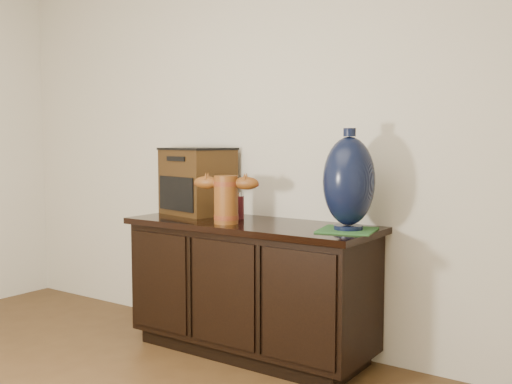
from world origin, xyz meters
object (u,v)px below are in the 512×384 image
Objects in this scene: sideboard at (250,286)px; terracotta_vessel at (226,197)px; tv_radio at (198,181)px; spray_can at (239,206)px; lamp_base at (349,182)px.

sideboard is 0.54m from terracotta_vessel.
terracotta_vessel is at bearing -120.73° from sideboard.
tv_radio reaches higher than spray_can.
tv_radio is (-0.41, 0.24, 0.06)m from terracotta_vessel.
lamp_base reaches higher than spray_can.
terracotta_vessel is 0.79× the size of tv_radio.
lamp_base reaches higher than terracotta_vessel.
terracotta_vessel is 0.70m from lamp_base.
sideboard is at bearing -0.98° from tv_radio.
lamp_base is at bearing -8.19° from terracotta_vessel.
sideboard is 2.85× the size of lamp_base.
lamp_base is at bearing 7.29° from tv_radio.
terracotta_vessel reaches higher than sideboard.
spray_can reaches higher than sideboard.
tv_radio is 0.92× the size of lamp_base.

